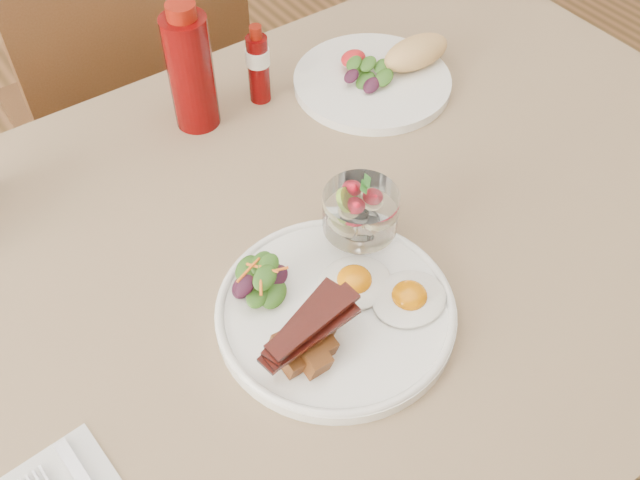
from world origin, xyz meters
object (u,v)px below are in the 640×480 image
Objects in this scene: main_plate at (336,312)px; fruit_cup at (360,211)px; table at (325,278)px; chair_far at (135,110)px; ketchup_bottle at (191,70)px; second_plate at (383,73)px; hot_sauce_bottle at (258,65)px.

main_plate is 0.12m from fruit_cup.
chair_far is (0.00, 0.66, -0.14)m from table.
main_plate is 1.44× the size of ketchup_bottle.
fruit_cup is (0.02, -0.70, 0.29)m from chair_far.
chair_far is 0.81m from main_plate.
table is at bearing -90.00° from chair_far.
hot_sauce_bottle is (-0.18, 0.07, 0.04)m from second_plate.
ketchup_bottle is 1.53× the size of hot_sauce_bottle.
fruit_cup is 0.35× the size of second_plate.
chair_far is at bearing 90.00° from table.
ketchup_bottle is (-0.29, 0.08, 0.07)m from second_plate.
hot_sauce_bottle is (0.08, 0.29, 0.15)m from table.
second_plate is 1.39× the size of ketchup_bottle.
table is 4.75× the size of main_plate.
main_plate is 3.02× the size of fruit_cup.
chair_far is at bearing 86.60° from ketchup_bottle.
second_plate is at bearing -16.10° from ketchup_bottle.
hot_sauce_bottle reaches higher than second_plate.
hot_sauce_bottle is at bearing -77.49° from chair_far.
chair_far is 7.32× the size of hot_sauce_bottle.
second_plate is 0.20m from hot_sauce_bottle.
ketchup_bottle reaches higher than second_plate.
second_plate is (0.33, 0.32, 0.01)m from main_plate.
chair_far is at bearing 120.36° from second_plate.
ketchup_bottle is at bearing 97.43° from fruit_cup.
second_plate is (0.26, 0.21, 0.11)m from table.
ketchup_bottle reaches higher than hot_sauce_bottle.
ketchup_bottle is at bearing -93.40° from chair_far.
second_plate is at bearing 46.62° from fruit_cup.
ketchup_bottle is (-0.02, -0.37, 0.32)m from chair_far.
ketchup_bottle reaches higher than main_plate.
fruit_cup is at bearing 38.83° from main_plate.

